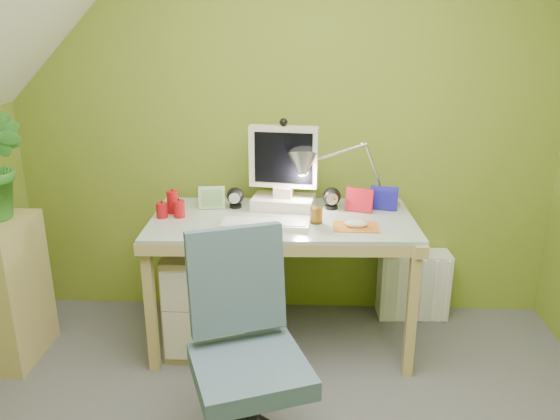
{
  "coord_description": "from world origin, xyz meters",
  "views": [
    {
      "loc": [
        0.11,
        -1.57,
        1.71
      ],
      "look_at": [
        0.0,
        1.0,
        0.85
      ],
      "focal_mm": 35.0,
      "sensor_mm": 36.0,
      "label": 1
    }
  ],
  "objects_px": {
    "monitor": "(283,166)",
    "radiator": "(413,284)",
    "desk_lamp": "(366,160)",
    "side_ledge": "(6,291)",
    "desk": "(282,281)",
    "task_chair": "(250,369)"
  },
  "relations": [
    {
      "from": "monitor",
      "to": "radiator",
      "type": "bearing_deg",
      "value": 18.17
    },
    {
      "from": "radiator",
      "to": "monitor",
      "type": "bearing_deg",
      "value": -172.08
    },
    {
      "from": "desk_lamp",
      "to": "radiator",
      "type": "xyz_separation_m",
      "value": [
        0.35,
        0.14,
        -0.81
      ]
    },
    {
      "from": "monitor",
      "to": "side_ledge",
      "type": "relative_size",
      "value": 0.61
    },
    {
      "from": "desk",
      "to": "task_chair",
      "type": "bearing_deg",
      "value": -97.15
    },
    {
      "from": "monitor",
      "to": "radiator",
      "type": "distance_m",
      "value": 1.12
    },
    {
      "from": "desk",
      "to": "radiator",
      "type": "bearing_deg",
      "value": 20.18
    },
    {
      "from": "desk",
      "to": "radiator",
      "type": "distance_m",
      "value": 0.87
    },
    {
      "from": "desk",
      "to": "monitor",
      "type": "relative_size",
      "value": 2.97
    },
    {
      "from": "desk",
      "to": "task_chair",
      "type": "distance_m",
      "value": 0.94
    },
    {
      "from": "task_chair",
      "to": "side_ledge",
      "type": "bearing_deg",
      "value": 131.84
    },
    {
      "from": "task_chair",
      "to": "radiator",
      "type": "distance_m",
      "value": 1.55
    },
    {
      "from": "task_chair",
      "to": "desk",
      "type": "bearing_deg",
      "value": 64.11
    },
    {
      "from": "monitor",
      "to": "desk_lamp",
      "type": "relative_size",
      "value": 0.85
    },
    {
      "from": "monitor",
      "to": "side_ledge",
      "type": "height_order",
      "value": "monitor"
    },
    {
      "from": "monitor",
      "to": "radiator",
      "type": "relative_size",
      "value": 1.12
    },
    {
      "from": "monitor",
      "to": "task_chair",
      "type": "xyz_separation_m",
      "value": [
        -0.09,
        -1.11,
        -0.54
      ]
    },
    {
      "from": "desk",
      "to": "radiator",
      "type": "relative_size",
      "value": 3.32
    },
    {
      "from": "desk_lamp",
      "to": "side_ledge",
      "type": "xyz_separation_m",
      "value": [
        -1.9,
        -0.4,
        -0.64
      ]
    },
    {
      "from": "desk_lamp",
      "to": "task_chair",
      "type": "bearing_deg",
      "value": -122.87
    },
    {
      "from": "monitor",
      "to": "desk_lamp",
      "type": "distance_m",
      "value": 0.45
    },
    {
      "from": "monitor",
      "to": "radiator",
      "type": "xyz_separation_m",
      "value": [
        0.8,
        0.14,
        -0.77
      ]
    }
  ]
}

